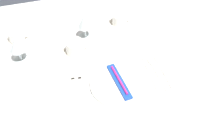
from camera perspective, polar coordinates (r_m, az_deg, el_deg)
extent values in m
plane|color=#383D47|center=(1.95, 0.15, -12.93)|extent=(6.00, 6.00, 0.00)
cube|color=white|center=(1.37, 0.21, 2.12)|extent=(1.80, 1.10, 0.04)
cube|color=white|center=(1.85, -4.50, 11.46)|extent=(1.80, 0.01, 0.18)
cylinder|color=brown|center=(2.20, 17.45, 7.26)|extent=(0.07, 0.07, 0.70)
cylinder|color=white|center=(1.21, 1.53, -4.40)|extent=(0.26, 0.26, 0.02)
cube|color=blue|center=(1.20, 1.55, -3.95)|extent=(0.06, 0.21, 0.01)
cylinder|color=#CC268C|center=(1.19, 1.56, -3.62)|extent=(0.03, 0.17, 0.01)
cube|color=beige|center=(1.19, -5.98, -6.56)|extent=(0.02, 0.19, 0.00)
cube|color=beige|center=(1.25, -7.09, -2.71)|extent=(0.02, 0.04, 0.00)
cube|color=beige|center=(1.19, -7.48, -6.73)|extent=(0.02, 0.20, 0.00)
cube|color=beige|center=(1.26, -8.55, -2.84)|extent=(0.02, 0.04, 0.00)
cube|color=beige|center=(1.25, 8.65, -3.06)|extent=(0.02, 0.19, 0.00)
cube|color=beige|center=(1.32, 7.02, 0.39)|extent=(0.02, 0.06, 0.00)
cube|color=beige|center=(1.26, 10.04, -2.83)|extent=(0.02, 0.18, 0.00)
ellipsoid|color=beige|center=(1.32, 8.17, 0.44)|extent=(0.03, 0.04, 0.01)
cube|color=beige|center=(1.27, 11.32, -2.44)|extent=(0.02, 0.18, 0.00)
ellipsoid|color=beige|center=(1.33, 9.63, 0.78)|extent=(0.03, 0.04, 0.01)
cylinder|color=white|center=(1.49, -19.58, 4.41)|extent=(0.12, 0.12, 0.01)
cylinder|color=white|center=(1.47, -19.93, 5.46)|extent=(0.08, 0.08, 0.06)
torus|color=white|center=(1.46, -18.48, 5.87)|extent=(0.04, 0.01, 0.04)
cylinder|color=white|center=(1.35, -7.82, 2.07)|extent=(0.14, 0.14, 0.01)
cylinder|color=white|center=(1.32, -8.00, 3.36)|extent=(0.09, 0.09, 0.07)
torus|color=white|center=(1.32, -6.21, 3.83)|extent=(0.05, 0.01, 0.05)
cylinder|color=white|center=(1.51, 1.61, 8.27)|extent=(0.13, 0.13, 0.01)
cylinder|color=white|center=(1.49, 1.64, 9.37)|extent=(0.08, 0.08, 0.06)
torus|color=white|center=(1.50, 3.15, 9.71)|extent=(0.04, 0.01, 0.04)
cylinder|color=silver|center=(1.44, -5.66, 5.63)|extent=(0.07, 0.07, 0.01)
cylinder|color=silver|center=(1.42, -5.77, 6.69)|extent=(0.01, 0.01, 0.06)
cone|color=silver|center=(1.38, -5.98, 8.83)|extent=(0.07, 0.07, 0.07)
cylinder|color=silver|center=(1.39, -18.81, 0.69)|extent=(0.07, 0.07, 0.01)
cylinder|color=silver|center=(1.36, -19.16, 1.72)|extent=(0.01, 0.01, 0.07)
cone|color=silver|center=(1.32, -19.83, 3.63)|extent=(0.08, 0.08, 0.06)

